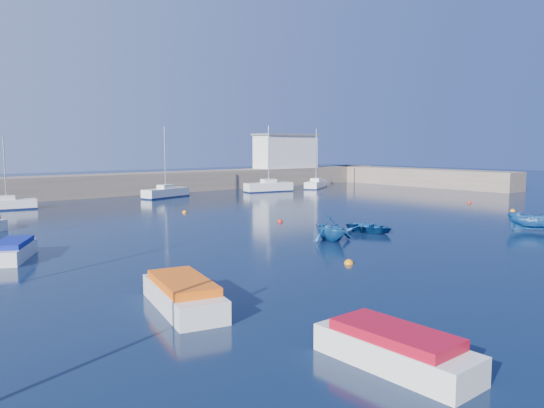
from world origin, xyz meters
TOP-DOWN VIEW (x-y plane):
  - ground at (0.00, 0.00)m, footprint 220.00×220.00m
  - back_wall at (0.00, 46.00)m, footprint 96.00×4.50m
  - right_arm at (44.00, 32.00)m, footprint 4.50×32.00m
  - harbor_office at (30.00, 46.00)m, footprint 10.00×4.00m
  - sailboat_5 at (-12.22, 38.05)m, footprint 5.34×2.22m
  - sailboat_6 at (5.31, 39.29)m, footprint 6.47×3.51m
  - sailboat_7 at (19.71, 37.74)m, footprint 6.76×3.08m
  - sailboat_8 at (28.63, 37.88)m, footprint 6.46×4.92m
  - motorboat_0 at (-15.08, 0.53)m, footprint 2.93×5.40m
  - motorboat_1 at (-17.63, 13.88)m, footprint 3.36×4.43m
  - motorboat_3 at (-13.33, -7.78)m, footprint 1.63×4.66m
  - dinghy_center at (3.98, 7.45)m, footprint 2.91×3.75m
  - dinghy_left at (-0.54, 6.95)m, footprint 3.20×3.55m
  - dinghy_right at (13.43, 0.30)m, footprint 2.61×3.84m
  - buoy_0 at (-4.70, 1.63)m, footprint 0.49×0.49m
  - buoy_1 at (2.44, 15.36)m, footprint 0.46×0.46m
  - buoy_2 at (23.42, 6.71)m, footprint 0.47×0.47m
  - buoy_3 at (-0.35, 25.41)m, footprint 0.44×0.44m
  - buoy_4 at (26.97, 13.08)m, footprint 0.43×0.43m

SIDE VIEW (x-z plane):
  - ground at x=0.00m, z-range 0.00..0.00m
  - buoy_0 at x=-4.70m, z-range -0.25..0.25m
  - buoy_1 at x=2.44m, z-range -0.23..0.23m
  - buoy_2 at x=23.42m, z-range -0.24..0.24m
  - buoy_3 at x=-0.35m, z-range -0.22..0.22m
  - buoy_4 at x=26.97m, z-range -0.21..0.21m
  - dinghy_center at x=3.98m, z-range 0.00..0.71m
  - motorboat_1 at x=-17.63m, z-range -0.03..1.01m
  - motorboat_3 at x=-13.33m, z-range -0.03..1.06m
  - motorboat_0 at x=-15.08m, z-range -0.04..1.11m
  - sailboat_5 at x=-12.22m, z-range -2.92..4.00m
  - sailboat_8 at x=28.63m, z-range -3.66..4.80m
  - sailboat_6 at x=5.31m, z-range -3.52..4.73m
  - sailboat_7 at x=19.71m, z-range -3.68..5.01m
  - dinghy_right at x=13.43m, z-range 0.00..1.39m
  - dinghy_left at x=-0.54m, z-range 0.00..1.65m
  - back_wall at x=0.00m, z-range 0.00..2.60m
  - right_arm at x=44.00m, z-range 0.00..2.60m
  - harbor_office at x=30.00m, z-range 2.60..7.60m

